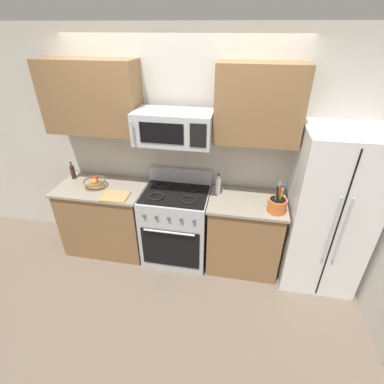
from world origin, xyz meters
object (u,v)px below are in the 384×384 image
Objects in this scene: bottle_soy at (73,171)px; refrigerator at (327,212)px; microwave at (174,127)px; fruit_basket at (95,183)px; bottle_vinegar at (218,185)px; utensil_crock at (277,204)px; cutting_board at (115,196)px; range_oven at (176,225)px.

refrigerator is at bearing -3.10° from bottle_soy.
microwave is 1.20m from fruit_basket.
refrigerator is 1.18m from bottle_vinegar.
utensil_crock reaches higher than bottle_vinegar.
bottle_vinegar is (0.47, 0.06, -0.65)m from microwave.
utensil_crock is 1.33× the size of fruit_basket.
fruit_basket is 0.88× the size of cutting_board.
utensil_crock reaches higher than bottle_soy.
microwave reaches higher than refrigerator.
utensil_crock is 2.45m from bottle_soy.
refrigerator is 2.60m from fruit_basket.
utensil_crock is (-0.53, -0.13, 0.11)m from refrigerator.
utensil_crock is at bearing -7.60° from range_oven.
utensil_crock reaches higher than range_oven.
microwave is at bearing 2.27° from fruit_basket.
cutting_board is 1.33× the size of bottle_soy.
bottle_vinegar is at bearing 159.27° from utensil_crock.
utensil_crock reaches higher than cutting_board.
bottle_vinegar is (1.80, -0.05, 0.02)m from bottle_soy.
fruit_basket is at bearing -179.28° from range_oven.
cutting_board is 1.15m from bottle_vinegar.
range_oven is 0.80m from cutting_board.
microwave is 1.50m from bottle_soy.
bottle_vinegar is at bearing 10.94° from range_oven.
refrigerator is (1.63, -0.02, 0.41)m from range_oven.
range_oven is 1.39× the size of microwave.
bottle_vinegar is (1.44, 0.10, 0.07)m from fruit_basket.
refrigerator is at bearing -1.53° from microwave.
bottle_soy is at bearing 178.34° from bottle_vinegar.
bottle_vinegar reaches higher than cutting_board.
range_oven is at bearing -89.99° from microwave.
utensil_crock is (1.10, -0.17, -0.68)m from microwave.
bottle_soy is at bearing 174.98° from microwave.
range_oven reaches higher than fruit_basket.
microwave is 2.30× the size of utensil_crock.
range_oven is 4.33× the size of bottle_vinegar.
fruit_basket is (-2.60, 0.01, 0.08)m from refrigerator.
microwave is 3.07× the size of fruit_basket.
bottle_soy is at bearing 154.63° from cutting_board.
range_oven is 1.68m from refrigerator.
fruit_basket is 1.18× the size of bottle_soy.
cutting_board is at bearing -25.37° from bottle_soy.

